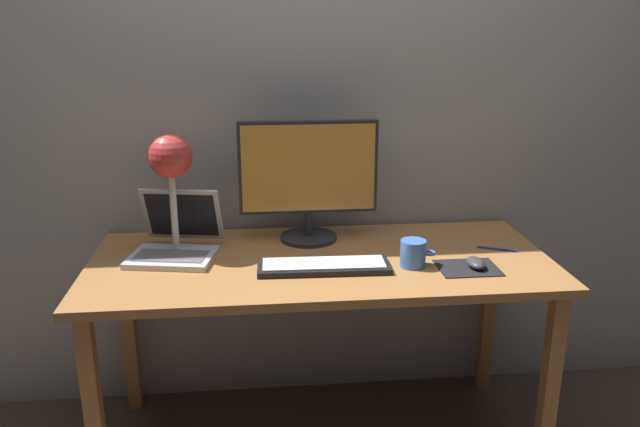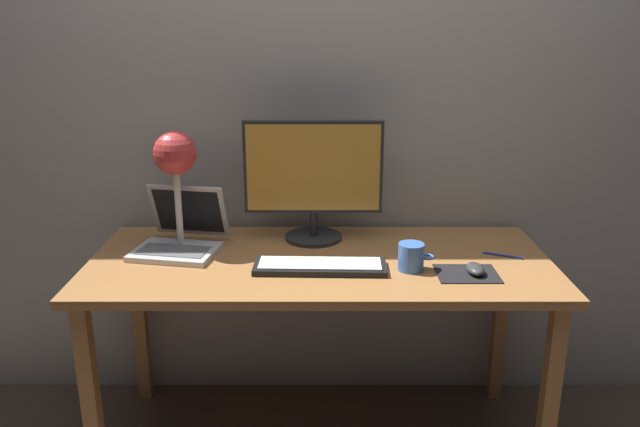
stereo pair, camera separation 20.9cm
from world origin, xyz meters
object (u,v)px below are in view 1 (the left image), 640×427
mouse (476,263)px  pen (497,249)px  monitor (308,175)px  laptop (177,236)px  desk_lamp (171,166)px  coffee_mug (413,253)px  keyboard_main (325,266)px

mouse → pen: size_ratio=0.69×
monitor → mouse: 0.67m
laptop → desk_lamp: desk_lamp is taller
mouse → coffee_mug: (-0.20, 0.04, 0.03)m
laptop → pen: bearing=-4.2°
mouse → monitor: bearing=146.8°
monitor → coffee_mug: (0.33, -0.31, -0.20)m
monitor → mouse: monitor is taller
mouse → pen: bearing=50.1°
laptop → desk_lamp: 0.26m
monitor → keyboard_main: (0.03, -0.30, -0.24)m
laptop → coffee_mug: (0.80, -0.21, -0.02)m
keyboard_main → desk_lamp: 0.63m
desk_lamp → laptop: bearing=74.3°
monitor → desk_lamp: bearing=-167.2°
desk_lamp → pen: desk_lamp is taller
desk_lamp → mouse: (1.01, -0.24, -0.30)m
mouse → coffee_mug: coffee_mug is taller
desk_lamp → pen: (1.15, -0.07, -0.32)m
desk_lamp → pen: 1.19m
pen → mouse: bearing=-129.9°
coffee_mug → keyboard_main: bearing=179.5°
pen → desk_lamp: bearing=176.3°
monitor → laptop: size_ratio=1.50×
laptop → mouse: size_ratio=3.54×
monitor → desk_lamp: size_ratio=1.18×
keyboard_main → mouse: (0.50, -0.04, 0.01)m
monitor → desk_lamp: 0.50m
monitor → pen: monitor is taller
keyboard_main → mouse: mouse is taller
laptop → coffee_mug: 0.83m
laptop → desk_lamp: size_ratio=0.79×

